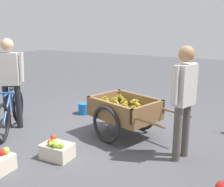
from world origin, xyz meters
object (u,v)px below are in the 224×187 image
object	(u,v)px
fruit_cart	(124,112)
cyclist_person	(10,75)
bicycle	(11,112)
plastic_bucket	(84,108)
mixed_fruit_crate	(57,150)
vendor_person	(184,93)

from	to	relation	value
fruit_cart	cyclist_person	size ratio (longest dim) A/B	1.07
fruit_cart	bicycle	distance (m)	2.09
fruit_cart	plastic_bucket	xyz separation A→B (m)	(1.30, -0.72, -0.32)
bicycle	mixed_fruit_crate	xyz separation A→B (m)	(-1.43, 0.49, -0.22)
cyclist_person	plastic_bucket	bearing A→B (deg)	-118.76
cyclist_person	plastic_bucket	size ratio (longest dim) A/B	6.45
fruit_cart	vendor_person	distance (m)	1.28
vendor_person	cyclist_person	distance (m)	3.13
cyclist_person	mixed_fruit_crate	bearing A→B (deg)	157.58
bicycle	mixed_fruit_crate	world-z (taller)	bicycle
cyclist_person	vendor_person	bearing A→B (deg)	-175.94
bicycle	plastic_bucket	distance (m)	1.61
fruit_cart	bicycle	xyz separation A→B (m)	(1.95, 0.74, -0.09)
bicycle	plastic_bucket	world-z (taller)	bicycle
fruit_cart	mixed_fruit_crate	world-z (taller)	fruit_cart
plastic_bucket	mixed_fruit_crate	bearing A→B (deg)	111.91
vendor_person	fruit_cart	bearing A→B (deg)	-19.55
vendor_person	plastic_bucket	xyz separation A→B (m)	(2.40, -1.11, -0.87)
cyclist_person	plastic_bucket	world-z (taller)	cyclist_person
fruit_cart	bicycle	size ratio (longest dim) A/B	1.24
bicycle	cyclist_person	distance (m)	0.68
cyclist_person	mixed_fruit_crate	distance (m)	1.86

